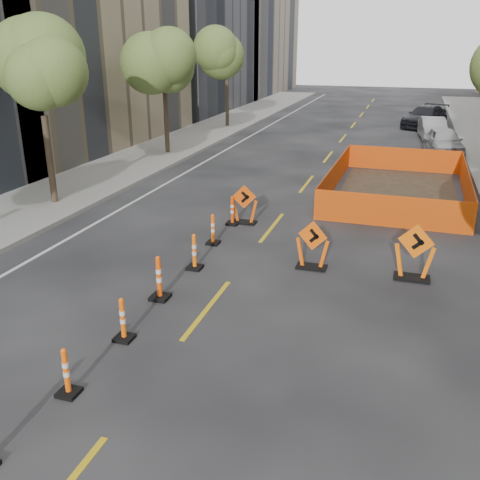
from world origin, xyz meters
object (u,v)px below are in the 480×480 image
(channelizer_5, at_px, (159,278))
(channelizer_6, at_px, (194,252))
(channelizer_8, at_px, (232,210))
(chevron_sign_left, at_px, (244,204))
(channelizer_4, at_px, (123,319))
(parked_car_near, at_px, (444,141))
(channelizer_3, at_px, (66,372))
(chevron_sign_center, at_px, (312,245))
(parked_car_far, at_px, (425,117))
(channelizer_7, at_px, (213,229))
(chevron_sign_right, at_px, (415,252))
(parked_car_mid, at_px, (433,129))

(channelizer_5, distance_m, channelizer_6, 1.92)
(channelizer_8, distance_m, chevron_sign_left, 0.46)
(channelizer_4, relative_size, channelizer_6, 0.96)
(channelizer_6, bearing_deg, parked_car_near, 69.40)
(channelizer_3, relative_size, channelizer_8, 0.93)
(chevron_sign_center, bearing_deg, parked_car_far, 95.03)
(chevron_sign_left, distance_m, chevron_sign_center, 4.22)
(channelizer_7, xyz_separation_m, chevron_sign_right, (5.80, -0.84, 0.28))
(channelizer_8, height_order, chevron_sign_left, chevron_sign_left)
(channelizer_5, relative_size, chevron_sign_center, 0.81)
(channelizer_3, bearing_deg, chevron_sign_center, 65.84)
(channelizer_6, bearing_deg, channelizer_5, -93.42)
(channelizer_3, relative_size, parked_car_near, 0.22)
(parked_car_far, bearing_deg, channelizer_8, -84.90)
(channelizer_5, height_order, chevron_sign_left, chevron_sign_left)
(chevron_sign_right, distance_m, parked_car_near, 17.49)
(chevron_sign_center, bearing_deg, channelizer_6, -150.19)
(channelizer_7, bearing_deg, channelizer_8, 90.63)
(channelizer_3, distance_m, channelizer_6, 5.76)
(channelizer_3, relative_size, chevron_sign_center, 0.68)
(channelizer_7, relative_size, parked_car_mid, 0.23)
(channelizer_4, distance_m, channelizer_8, 7.68)
(channelizer_3, distance_m, parked_car_far, 34.75)
(channelizer_5, relative_size, parked_car_far, 0.22)
(channelizer_6, distance_m, parked_car_far, 29.09)
(chevron_sign_center, bearing_deg, channelizer_7, 175.30)
(channelizer_8, height_order, chevron_sign_right, chevron_sign_right)
(channelizer_6, bearing_deg, chevron_sign_right, 10.88)
(channelizer_4, xyz_separation_m, parked_car_mid, (6.50, 27.05, 0.19))
(channelizer_6, bearing_deg, chevron_sign_left, 88.04)
(channelizer_5, bearing_deg, parked_car_far, 78.50)
(channelizer_3, xyz_separation_m, parked_car_near, (6.99, 24.28, 0.24))
(channelizer_4, xyz_separation_m, chevron_sign_left, (0.15, 7.94, 0.19))
(channelizer_3, distance_m, chevron_sign_right, 8.87)
(channelizer_5, relative_size, channelizer_8, 1.12)
(chevron_sign_center, distance_m, parked_car_near, 17.96)
(channelizer_3, distance_m, chevron_sign_left, 9.86)
(channelizer_7, relative_size, parked_car_far, 0.19)
(channelizer_7, distance_m, chevron_sign_center, 3.32)
(parked_car_near, height_order, parked_car_mid, parked_car_near)
(channelizer_6, height_order, parked_car_far, parked_car_far)
(channelizer_6, relative_size, parked_car_mid, 0.25)
(chevron_sign_right, xyz_separation_m, parked_car_far, (0.45, 27.37, -0.02))
(channelizer_5, bearing_deg, channelizer_7, 90.97)
(channelizer_3, xyz_separation_m, chevron_sign_left, (0.17, 9.86, 0.21))
(chevron_sign_left, relative_size, parked_car_far, 0.26)
(chevron_sign_left, xyz_separation_m, chevron_sign_right, (5.48, -3.02, 0.09))
(channelizer_6, distance_m, channelizer_7, 1.93)
(channelizer_8, bearing_deg, parked_car_mid, 70.94)
(channelizer_8, height_order, parked_car_near, parked_car_near)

